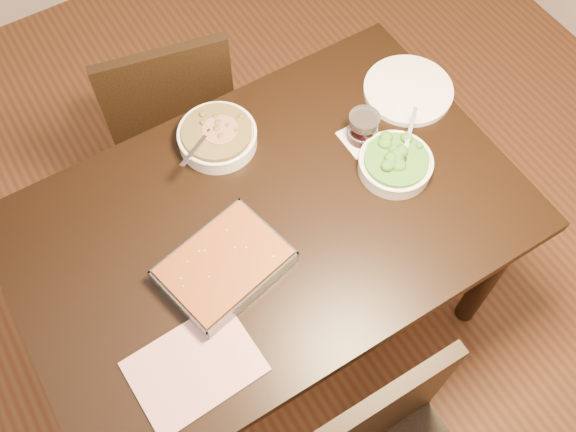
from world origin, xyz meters
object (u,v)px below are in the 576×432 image
object	(u,v)px
baking_dish	(225,266)
dinner_plate	(408,90)
stew_bowl	(217,136)
broccoli_bowl	(395,163)
table	(269,234)
chair_far	(170,110)
wine_tumbler	(363,127)

from	to	relation	value
baking_dish	dinner_plate	world-z (taller)	baking_dish
stew_bowl	broccoli_bowl	world-z (taller)	stew_bowl
baking_dish	dinner_plate	distance (m)	0.81
table	stew_bowl	distance (m)	0.32
chair_far	baking_dish	bearing A→B (deg)	89.43
stew_bowl	chair_far	size ratio (longest dim) A/B	0.26
stew_bowl	baking_dish	distance (m)	0.42
table	dinner_plate	bearing A→B (deg)	14.86
dinner_plate	chair_far	bearing A→B (deg)	139.12
table	baking_dish	world-z (taller)	baking_dish
table	wine_tumbler	distance (m)	0.41
broccoli_bowl	dinner_plate	bearing A→B (deg)	45.36
stew_bowl	chair_far	xyz separation A→B (m)	(-0.01, 0.39, -0.28)
table	wine_tumbler	world-z (taller)	wine_tumbler
table	wine_tumbler	size ratio (longest dim) A/B	14.10
stew_bowl	wine_tumbler	distance (m)	0.43
broccoli_bowl	dinner_plate	world-z (taller)	broccoli_bowl
broccoli_bowl	stew_bowl	bearing A→B (deg)	137.97
table	broccoli_bowl	world-z (taller)	broccoli_bowl
stew_bowl	dinner_plate	size ratio (longest dim) A/B	0.85
stew_bowl	baking_dish	size ratio (longest dim) A/B	0.65
baking_dish	chair_far	distance (m)	0.83
dinner_plate	table	bearing A→B (deg)	-165.14
stew_bowl	table	bearing A→B (deg)	-91.12
baking_dish	dinner_plate	xyz separation A→B (m)	(0.78, 0.24, -0.02)
chair_far	table	bearing A→B (deg)	102.62
broccoli_bowl	chair_far	bearing A→B (deg)	118.53
baking_dish	chair_far	size ratio (longest dim) A/B	0.40
stew_bowl	wine_tumbler	size ratio (longest dim) A/B	2.37
table	stew_bowl	bearing A→B (deg)	88.88
table	dinner_plate	distance (m)	0.63
broccoli_bowl	baking_dish	world-z (taller)	broccoli_bowl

